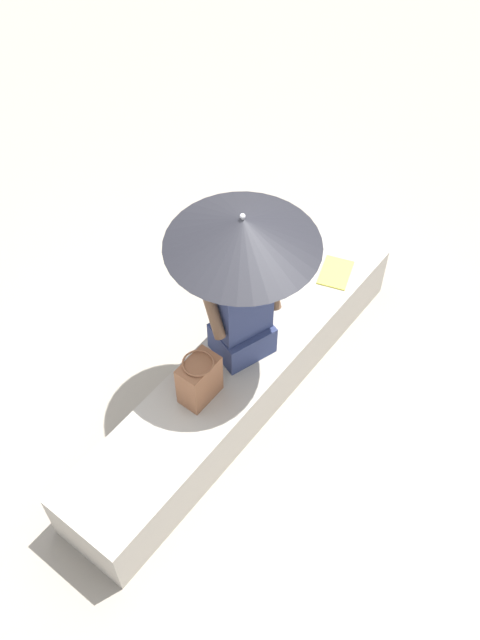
% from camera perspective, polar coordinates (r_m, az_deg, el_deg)
% --- Properties ---
extents(ground_plane, '(14.00, 14.00, 0.00)m').
position_cam_1_polar(ground_plane, '(4.84, -0.16, -6.14)').
color(ground_plane, '#9E9384').
extents(stone_bench, '(2.81, 0.54, 0.42)m').
position_cam_1_polar(stone_bench, '(4.66, -0.17, -4.76)').
color(stone_bench, '#A8A093').
rests_on(stone_bench, ground).
extents(person_seated, '(0.51, 0.37, 0.90)m').
position_cam_1_polar(person_seated, '(4.24, 0.18, 0.83)').
color(person_seated, navy).
rests_on(person_seated, stone_bench).
extents(parasol, '(0.87, 0.87, 1.14)m').
position_cam_1_polar(parasol, '(3.80, 0.21, 7.04)').
color(parasol, '#B7B7BC').
rests_on(parasol, stone_bench).
extents(handbag_black, '(0.25, 0.19, 0.34)m').
position_cam_1_polar(handbag_black, '(4.22, -3.27, -4.77)').
color(handbag_black, brown).
rests_on(handbag_black, stone_bench).
extents(magazine, '(0.33, 0.28, 0.01)m').
position_cam_1_polar(magazine, '(5.00, 7.64, 3.78)').
color(magazine, '#EAE04C').
rests_on(magazine, stone_bench).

